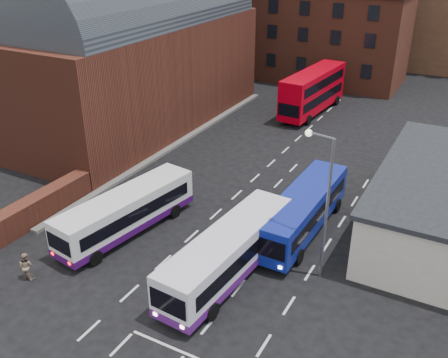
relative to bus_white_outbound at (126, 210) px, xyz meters
The scene contains 11 objects.
ground 5.91m from the bus_white_outbound, 46.33° to the right, with size 180.00×180.00×0.00m, color black.
railway_station 21.34m from the bus_white_outbound, 124.43° to the left, with size 12.00×28.00×16.00m.
forecourt_wall 6.66m from the bus_white_outbound, 161.45° to the right, with size 1.20×10.00×1.80m, color #602B1E.
brick_terrace 42.12m from the bus_white_outbound, 92.84° to the left, with size 22.00×10.00×11.00m, color brown.
castle_keep 62.83m from the bus_white_outbound, 80.89° to the left, with size 22.00×22.00×12.00m, color brown.
bus_white_outbound is the anchor object (origin of this frame).
bus_white_inbound 8.00m from the bus_white_outbound, ahead, with size 3.32×10.83×2.91m.
bus_blue 11.29m from the bus_white_outbound, 28.51° to the left, with size 2.83×10.54×2.86m.
bus_red_double 28.48m from the bus_white_outbound, 85.02° to the left, with size 3.55×11.50×4.53m.
street_lamp 12.82m from the bus_white_outbound, ahead, with size 1.71×0.56×8.54m.
pedestrian_beige 6.90m from the bus_white_outbound, 106.42° to the right, with size 0.82×0.64×1.68m, color tan.
Camera 1 is at (14.72, -17.21, 17.67)m, focal length 40.00 mm.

